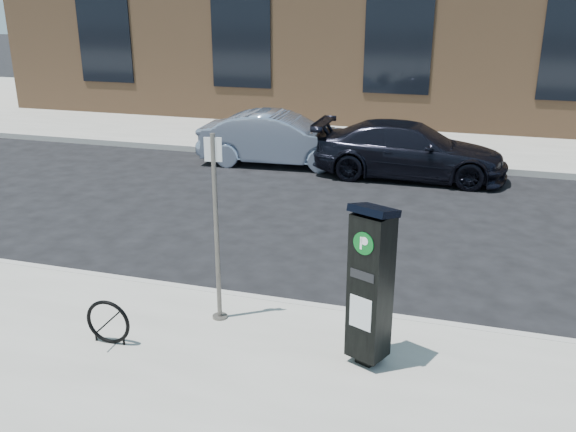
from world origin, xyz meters
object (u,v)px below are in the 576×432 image
at_px(parking_kiosk, 370,284).
at_px(bike_rack, 108,322).
at_px(car_silver, 280,139).
at_px(car_dark, 409,150).
at_px(sign_pole, 216,231).

height_order(parking_kiosk, bike_rack, parking_kiosk).
relative_size(parking_kiosk, bike_rack, 3.34).
relative_size(bike_rack, car_silver, 0.14).
xyz_separation_m(car_silver, car_dark, (3.26, -0.27, -0.01)).
bearing_deg(parking_kiosk, bike_rack, -147.07).
height_order(bike_rack, car_dark, car_dark).
height_order(bike_rack, car_silver, car_silver).
xyz_separation_m(parking_kiosk, car_dark, (-0.46, 8.28, -0.45)).
distance_m(bike_rack, car_dark, 9.10).
distance_m(bike_rack, car_silver, 9.06).
height_order(sign_pole, bike_rack, sign_pole).
distance_m(parking_kiosk, bike_rack, 3.05).
xyz_separation_m(parking_kiosk, bike_rack, (-2.94, -0.48, -0.68)).
relative_size(parking_kiosk, sign_pole, 0.78).
relative_size(sign_pole, car_dark, 0.53).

